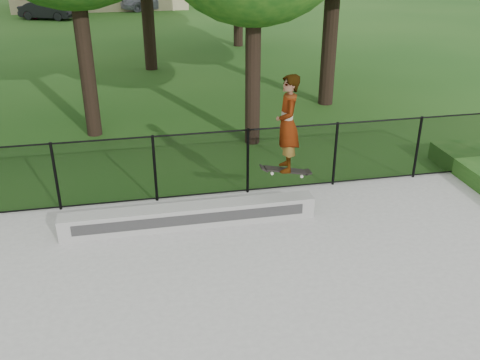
{
  "coord_description": "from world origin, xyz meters",
  "views": [
    {
      "loc": [
        -0.27,
        -4.48,
        5.42
      ],
      "look_at": [
        1.48,
        4.2,
        1.2
      ],
      "focal_mm": 40.0,
      "sensor_mm": 36.0,
      "label": 1
    }
  ],
  "objects_px": {
    "grind_ledge": "(190,216)",
    "car_c": "(150,0)",
    "skater_airborne": "(287,125)",
    "car_a": "(45,8)",
    "car_b": "(47,10)"
  },
  "relations": [
    {
      "from": "grind_ledge",
      "to": "car_c",
      "type": "distance_m",
      "value": 31.02
    },
    {
      "from": "car_b",
      "to": "skater_airborne",
      "type": "relative_size",
      "value": 1.54
    },
    {
      "from": "car_c",
      "to": "skater_airborne",
      "type": "bearing_deg",
      "value": 164.55
    },
    {
      "from": "grind_ledge",
      "to": "car_a",
      "type": "relative_size",
      "value": 1.53
    },
    {
      "from": "grind_ledge",
      "to": "skater_airborne",
      "type": "xyz_separation_m",
      "value": [
        1.89,
        -0.09,
        1.78
      ]
    },
    {
      "from": "car_a",
      "to": "skater_airborne",
      "type": "relative_size",
      "value": 1.6
    },
    {
      "from": "car_a",
      "to": "car_c",
      "type": "distance_m",
      "value": 7.21
    },
    {
      "from": "car_a",
      "to": "car_c",
      "type": "height_order",
      "value": "car_c"
    },
    {
      "from": "grind_ledge",
      "to": "car_a",
      "type": "xyz_separation_m",
      "value": [
        -6.13,
        28.97,
        0.28
      ]
    },
    {
      "from": "car_a",
      "to": "car_b",
      "type": "height_order",
      "value": "car_b"
    },
    {
      "from": "grind_ledge",
      "to": "skater_airborne",
      "type": "distance_m",
      "value": 2.6
    },
    {
      "from": "car_a",
      "to": "car_b",
      "type": "distance_m",
      "value": 1.11
    },
    {
      "from": "skater_airborne",
      "to": "car_a",
      "type": "bearing_deg",
      "value": 105.43
    },
    {
      "from": "skater_airborne",
      "to": "car_b",
      "type": "bearing_deg",
      "value": 105.56
    },
    {
      "from": "grind_ledge",
      "to": "car_c",
      "type": "xyz_separation_m",
      "value": [
        0.79,
        31.01,
        0.37
      ]
    }
  ]
}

